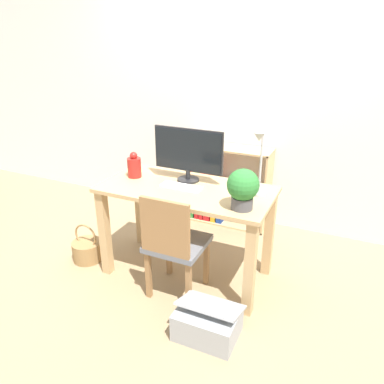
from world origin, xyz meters
name	(u,v)px	position (x,y,z in m)	size (l,w,h in m)	color
ground_plane	(187,272)	(0.00, 0.00, 0.00)	(10.00, 10.00, 0.00)	#997F5B
wall_back	(238,92)	(0.00, 1.15, 1.30)	(8.00, 0.05, 2.60)	silver
desk	(187,206)	(0.00, 0.00, 0.60)	(1.29, 0.64, 0.75)	tan
monitor	(188,152)	(-0.05, 0.14, 0.99)	(0.56, 0.17, 0.41)	#232326
keyboard	(181,187)	(-0.03, -0.02, 0.76)	(0.31, 0.11, 0.02)	silver
vase	(134,166)	(-0.47, 0.03, 0.84)	(0.11, 0.11, 0.21)	#B2231E
desk_lamp	(259,158)	(0.52, 0.04, 1.05)	(0.10, 0.19, 0.48)	#B7B7BC
potted_plant	(243,188)	(0.48, -0.17, 0.90)	(0.21, 0.21, 0.27)	#4C4C51
chair	(174,243)	(0.04, -0.30, 0.45)	(0.40, 0.40, 0.83)	slate
bookshelf	(214,189)	(-0.15, 0.98, 0.34)	(0.82, 0.28, 0.80)	tan
basket	(87,250)	(-0.86, -0.19, 0.09)	(0.25, 0.25, 0.34)	#997547
storage_box	(208,322)	(0.42, -0.57, 0.10)	(0.40, 0.35, 0.26)	#999EA3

